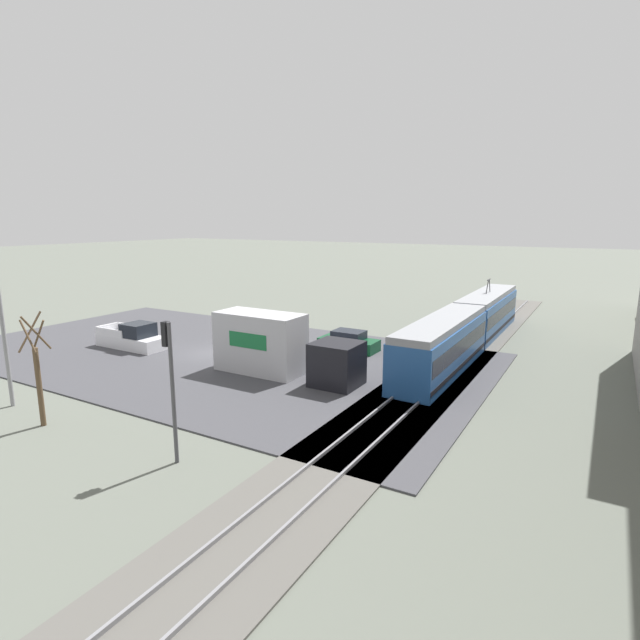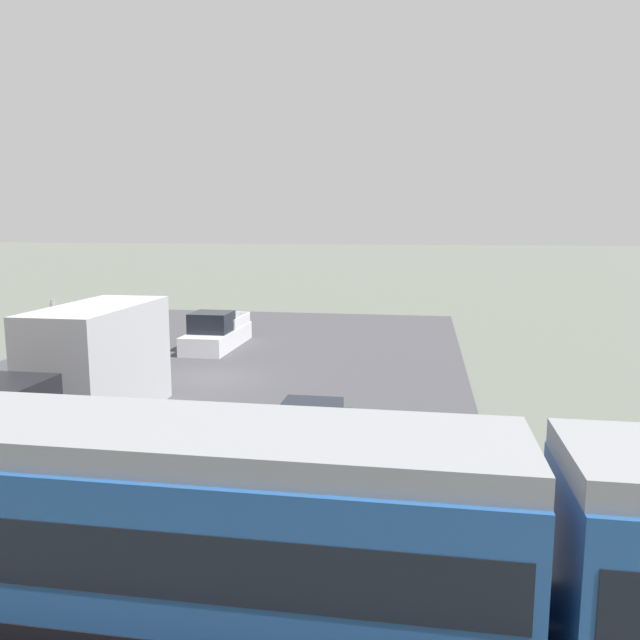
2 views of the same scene
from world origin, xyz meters
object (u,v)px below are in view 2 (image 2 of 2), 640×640
(light_rail_tram, at_px, (544,560))
(box_truck, at_px, (78,376))
(sedan_car_0, at_px, (309,437))
(pickup_truck, at_px, (216,333))
(no_parking_sign, at_px, (52,313))

(light_rail_tram, bearing_deg, box_truck, -34.95)
(box_truck, height_order, sedan_car_0, box_truck)
(light_rail_tram, xyz_separation_m, pickup_truck, (12.13, -21.46, -0.90))
(pickup_truck, xyz_separation_m, sedan_car_0, (-7.40, 14.15, -0.13))
(light_rail_tram, height_order, no_parking_sign, light_rail_tram)
(box_truck, distance_m, pickup_truck, 13.06)
(box_truck, bearing_deg, light_rail_tram, 145.05)
(sedan_car_0, bearing_deg, box_truck, 171.29)
(light_rail_tram, xyz_separation_m, box_truck, (12.08, -8.44, 0.09))
(light_rail_tram, distance_m, sedan_car_0, 8.77)
(pickup_truck, xyz_separation_m, no_parking_sign, (10.80, -2.68, 0.44))
(box_truck, xyz_separation_m, no_parking_sign, (10.86, -15.70, -0.55))
(pickup_truck, distance_m, no_parking_sign, 11.14)
(light_rail_tram, height_order, pickup_truck, light_rail_tram)
(light_rail_tram, relative_size, sedan_car_0, 5.88)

